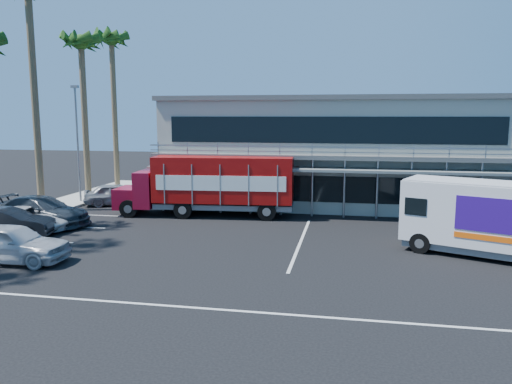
% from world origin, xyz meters
% --- Properties ---
extents(ground, '(120.00, 120.00, 0.00)m').
position_xyz_m(ground, '(0.00, 0.00, 0.00)').
color(ground, black).
rests_on(ground, ground).
extents(building, '(22.40, 12.00, 7.30)m').
position_xyz_m(building, '(3.00, 14.94, 3.66)').
color(building, '#9FA597').
rests_on(building, ground).
extents(curb_strip, '(3.00, 32.00, 0.16)m').
position_xyz_m(curb_strip, '(-15.00, 6.00, 0.08)').
color(curb_strip, '#A5A399').
rests_on(curb_strip, ground).
extents(palm_d, '(2.80, 2.80, 14.75)m').
position_xyz_m(palm_d, '(-15.20, 8.00, 12.80)').
color(palm_d, brown).
rests_on(palm_d, ground).
extents(palm_e, '(2.80, 2.80, 12.25)m').
position_xyz_m(palm_e, '(-14.70, 13.00, 10.57)').
color(palm_e, brown).
rests_on(palm_e, ground).
extents(palm_f, '(2.80, 2.80, 13.25)m').
position_xyz_m(palm_f, '(-15.10, 18.50, 11.47)').
color(palm_f, brown).
rests_on(palm_f, ground).
extents(light_pole_far, '(0.50, 0.25, 8.09)m').
position_xyz_m(light_pole_far, '(-14.20, 11.00, 4.50)').
color(light_pole_far, gray).
rests_on(light_pole_far, ground).
extents(red_truck, '(10.97, 3.37, 3.64)m').
position_xyz_m(red_truck, '(-3.95, 8.44, 2.00)').
color(red_truck, maroon).
rests_on(red_truck, ground).
extents(white_van, '(7.03, 4.74, 3.26)m').
position_xyz_m(white_van, '(9.99, 2.00, 1.73)').
color(white_van, silver).
rests_on(white_van, ground).
extents(parked_car_a, '(4.85, 2.10, 1.63)m').
position_xyz_m(parked_car_a, '(-9.50, -2.60, 0.82)').
color(parked_car_a, '#B3B4BA').
rests_on(parked_car_a, ground).
extents(parked_car_b, '(4.68, 2.46, 1.47)m').
position_xyz_m(parked_car_b, '(-12.50, 1.20, 0.73)').
color(parked_car_b, black).
rests_on(parked_car_b, ground).
extents(parked_car_c, '(4.98, 2.80, 1.31)m').
position_xyz_m(parked_car_c, '(-12.50, 2.51, 0.66)').
color(parked_car_c, silver).
rests_on(parked_car_c, ground).
extents(parked_car_d, '(5.83, 2.94, 1.62)m').
position_xyz_m(parked_car_d, '(-12.50, 4.00, 0.81)').
color(parked_car_d, '#292F37').
rests_on(parked_car_d, ground).
extents(parked_car_e, '(4.73, 3.41, 1.50)m').
position_xyz_m(parked_car_e, '(-11.33, 10.80, 0.75)').
color(parked_car_e, gray).
rests_on(parked_car_e, ground).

